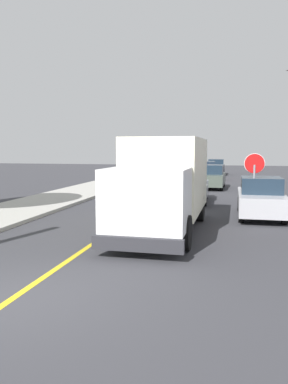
% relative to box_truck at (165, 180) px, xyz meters
% --- Properties ---
extents(ground_plane, '(120.00, 120.00, 0.00)m').
position_rel_box_truck_xyz_m(ground_plane, '(-1.76, -6.96, -1.77)').
color(ground_plane, '#38383D').
extents(centre_line_yellow, '(0.16, 56.00, 0.01)m').
position_rel_box_truck_xyz_m(centre_line_yellow, '(-1.76, 3.04, -1.76)').
color(centre_line_yellow, gold).
rests_on(centre_line_yellow, ground).
extents(box_truck, '(2.47, 7.20, 3.20)m').
position_rel_box_truck_xyz_m(box_truck, '(0.00, 0.00, 0.00)').
color(box_truck, '#F2EDCC').
rests_on(box_truck, ground).
extents(parked_car_near, '(1.96, 4.46, 1.67)m').
position_rel_box_truck_xyz_m(parked_car_near, '(0.12, 7.37, -0.97)').
color(parked_car_near, '#B7B7BC').
rests_on(parked_car_near, ground).
extents(parked_car_mid, '(1.91, 4.44, 1.67)m').
position_rel_box_truck_xyz_m(parked_car_mid, '(0.83, 14.77, -0.97)').
color(parked_car_mid, '#4C564C').
rests_on(parked_car_mid, ground).
extents(parked_car_far, '(1.93, 4.45, 1.67)m').
position_rel_box_truck_xyz_m(parked_car_far, '(-0.05, 22.22, -0.97)').
color(parked_car_far, maroon).
rests_on(parked_car_far, ground).
extents(parked_car_furthest, '(1.84, 4.42, 1.67)m').
position_rel_box_truck_xyz_m(parked_car_furthest, '(0.55, 29.43, -0.97)').
color(parked_car_furthest, black).
rests_on(parked_car_furthest, ground).
extents(parked_van_across, '(1.82, 4.41, 1.67)m').
position_rel_box_truck_xyz_m(parked_van_across, '(3.44, 3.42, -0.97)').
color(parked_van_across, '#B7B7BC').
rests_on(parked_van_across, ground).
extents(stop_sign, '(0.80, 0.10, 2.65)m').
position_rel_box_truck_xyz_m(stop_sign, '(3.12, 2.66, 0.09)').
color(stop_sign, gray).
rests_on(stop_sign, ground).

